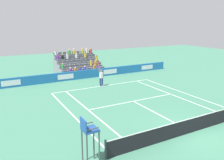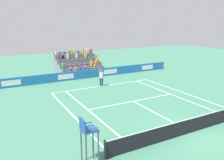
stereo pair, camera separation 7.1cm
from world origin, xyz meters
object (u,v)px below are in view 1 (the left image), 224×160
Objects in this scene: tennis_player at (101,77)px; umpire_chair at (89,135)px; tennis_net at (193,125)px; loose_tennis_ball at (167,128)px.

tennis_player is 13.43m from umpire_chair.
umpire_chair is (6.43, 11.78, 0.53)m from tennis_player.
tennis_net is at bearing 91.61° from tennis_player.
loose_tennis_ball is at bearing 86.48° from tennis_player.
tennis_net is 5.12× the size of umpire_chair.
tennis_player reaches higher than loose_tennis_ball.
tennis_net is 11.85m from tennis_player.
umpire_chair is at bearing 61.39° from tennis_player.
umpire_chair is (6.76, -0.05, 1.03)m from tennis_net.
tennis_net is 4.19× the size of tennis_player.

